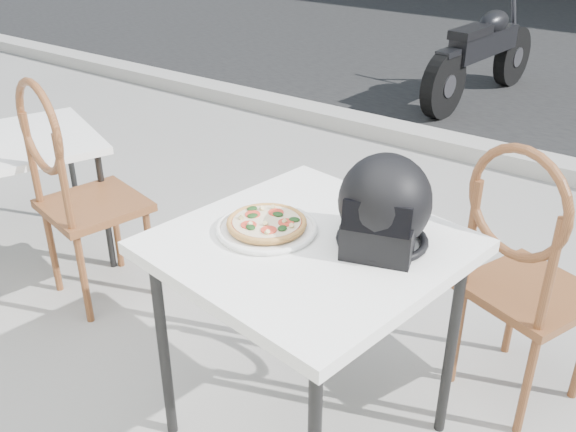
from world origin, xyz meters
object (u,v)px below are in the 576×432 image
Objects in this scene: plate at (267,228)px; helmet at (384,208)px; cafe_table_side at (20,150)px; cafe_table_main at (309,261)px; motorcycle at (483,55)px; pizza at (267,223)px; cafe_chair_side at (73,183)px; cafe_chair_main at (523,267)px.

plate is 1.00× the size of helmet.
cafe_table_main is at bearing -5.66° from cafe_table_side.
helmet is 4.40m from motorcycle.
helmet is at bearing 21.72° from plate.
plate is at bearing -93.28° from pizza.
cafe_chair_side reaches higher than plate.
plate is 0.40× the size of cafe_table_side.
cafe_chair_side reaches higher than pizza.
pizza is 0.95m from cafe_chair_main.
helmet is 0.20× the size of motorcycle.
plate reaches higher than cafe_table_main.
cafe_chair_side is at bearing 175.94° from cafe_table_main.
helmet reaches higher than cafe_table_side.
cafe_table_main is at bearing -70.84° from motorcycle.
cafe_table_side is at bearing 172.99° from plate.
cafe_table_side is (-1.73, 0.21, -0.22)m from pizza.
cafe_chair_main reaches higher than pizza.
cafe_chair_side is (-1.55, -0.02, -0.33)m from helmet.
helmet reaches higher than motorcycle.
cafe_table_main is 0.19m from pizza.
cafe_table_side is 4.23m from motorcycle.
cafe_chair_side reaches higher than cafe_table_main.
pizza is at bearing 63.55° from cafe_chair_main.
motorcycle is (-0.99, 4.32, -0.33)m from cafe_table_main.
cafe_chair_side is at bearing 174.19° from plate.
cafe_table_side is at bearing -95.99° from motorcycle.
plate is 1.18× the size of pizza.
cafe_chair_side is at bearing -9.70° from cafe_table_side.
pizza is at bearing -172.59° from cafe_chair_side.
helmet is (0.35, 0.14, 0.10)m from pizza.
cafe_chair_main reaches higher than cafe_table_side.
cafe_table_main is 0.90× the size of cafe_chair_main.
cafe_chair_side is at bearing 163.46° from helmet.
motorcycle is at bearing 77.72° from cafe_table_side.
helmet is at bearing 29.75° from cafe_table_main.
helmet is 0.68m from cafe_chair_main.
cafe_chair_main is at bearing -61.55° from motorcycle.
cafe_table_side is (-2.08, 0.07, -0.32)m from helmet.
plate is 1.76m from cafe_table_side.
plate is 0.20× the size of motorcycle.
pizza is at bearing -7.00° from cafe_table_side.
pizza is (-0.15, -0.03, 0.11)m from cafe_table_main.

